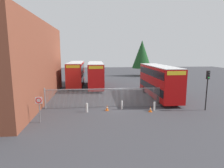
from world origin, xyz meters
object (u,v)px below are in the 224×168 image
at_px(bollard_near_left, 87,108).
at_px(bollard_center_front, 122,105).
at_px(bollard_near_right, 154,106).
at_px(double_decker_bus_behind_fence_left, 96,74).
at_px(double_decker_bus_behind_fence_right, 76,73).
at_px(double_decker_bus_near_gate, 159,80).
at_px(traffic_light_kerbside, 207,83).
at_px(traffic_cone_mid_forecourt, 150,109).
at_px(speed_limit_sign_post, 39,103).
at_px(traffic_cone_by_gate, 107,108).

xyz_separation_m(bollard_near_left, bollard_center_front, (3.79, 0.58, 0.00)).
bearing_deg(bollard_near_left, bollard_near_right, -1.31).
height_order(double_decker_bus_behind_fence_left, double_decker_bus_behind_fence_right, same).
relative_size(double_decker_bus_near_gate, bollard_near_right, 11.38).
distance_m(double_decker_bus_behind_fence_right, traffic_light_kerbside, 22.57).
relative_size(bollard_center_front, traffic_cone_mid_forecourt, 1.61).
distance_m(bollard_near_right, speed_limit_sign_post, 11.62).
xyz_separation_m(double_decker_bus_near_gate, double_decker_bus_behind_fence_left, (-8.51, 8.59, 0.00)).
distance_m(double_decker_bus_behind_fence_left, bollard_center_front, 13.92).
relative_size(double_decker_bus_behind_fence_right, traffic_light_kerbside, 2.51).
relative_size(bollard_center_front, speed_limit_sign_post, 0.40).
relative_size(bollard_near_left, traffic_cone_mid_forecourt, 1.61).
distance_m(bollard_center_front, bollard_near_right, 3.49).
xyz_separation_m(double_decker_bus_near_gate, double_decker_bus_behind_fence_right, (-12.07, 10.55, 0.00)).
height_order(double_decker_bus_behind_fence_left, traffic_light_kerbside, double_decker_bus_behind_fence_left).
bearing_deg(traffic_cone_by_gate, bollard_near_right, -5.32).
bearing_deg(bollard_near_right, speed_limit_sign_post, -167.57).
xyz_separation_m(traffic_cone_mid_forecourt, traffic_light_kerbside, (6.12, 0.01, 2.70)).
bearing_deg(speed_limit_sign_post, traffic_cone_mid_forecourt, 10.71).
xyz_separation_m(double_decker_bus_near_gate, bollard_near_right, (-2.43, -5.67, -1.95)).
xyz_separation_m(bollard_center_front, speed_limit_sign_post, (-7.87, -3.23, 1.30)).
xyz_separation_m(double_decker_bus_behind_fence_left, traffic_light_kerbside, (11.64, -14.72, 0.56)).
xyz_separation_m(bollard_near_left, speed_limit_sign_post, (-4.08, -2.65, 1.30)).
bearing_deg(traffic_cone_mid_forecourt, bollard_center_front, 157.09).
xyz_separation_m(bollard_near_right, traffic_light_kerbside, (5.56, -0.45, 2.51)).
bearing_deg(traffic_cone_by_gate, bollard_near_left, -171.81).
height_order(bollard_near_left, traffic_cone_mid_forecourt, bollard_near_left).
height_order(double_decker_bus_behind_fence_right, bollard_near_left, double_decker_bus_behind_fence_right).
bearing_deg(bollard_near_left, traffic_cone_mid_forecourt, -5.36).
xyz_separation_m(double_decker_bus_near_gate, traffic_cone_mid_forecourt, (-2.98, -6.13, -2.13)).
height_order(double_decker_bus_behind_fence_left, bollard_center_front, double_decker_bus_behind_fence_left).
bearing_deg(bollard_near_left, double_decker_bus_behind_fence_right, 98.64).
height_order(bollard_near_right, traffic_cone_by_gate, bollard_near_right).
bearing_deg(speed_limit_sign_post, bollard_center_front, 22.35).
xyz_separation_m(double_decker_bus_near_gate, traffic_cone_by_gate, (-7.50, -5.20, -2.13)).
bearing_deg(bollard_center_front, traffic_cone_by_gate, -170.58).
distance_m(double_decker_bus_behind_fence_left, double_decker_bus_behind_fence_right, 4.07).
distance_m(double_decker_bus_behind_fence_right, bollard_near_right, 18.97).
relative_size(traffic_cone_by_gate, traffic_cone_mid_forecourt, 1.00).
distance_m(bollard_near_left, speed_limit_sign_post, 5.03).
distance_m(bollard_near_left, traffic_cone_mid_forecourt, 6.68).
relative_size(double_decker_bus_near_gate, double_decker_bus_behind_fence_left, 1.00).
height_order(double_decker_bus_near_gate, bollard_center_front, double_decker_bus_near_gate).
relative_size(bollard_near_left, traffic_light_kerbside, 0.22).
distance_m(bollard_near_right, traffic_cone_mid_forecourt, 0.75).
bearing_deg(traffic_cone_by_gate, double_decker_bus_behind_fence_right, 106.19).
relative_size(speed_limit_sign_post, traffic_light_kerbside, 0.56).
bearing_deg(speed_limit_sign_post, traffic_light_kerbside, 6.90).
bearing_deg(bollard_near_left, traffic_cone_by_gate, 8.19).
height_order(double_decker_bus_behind_fence_left, bollard_near_right, double_decker_bus_behind_fence_left).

